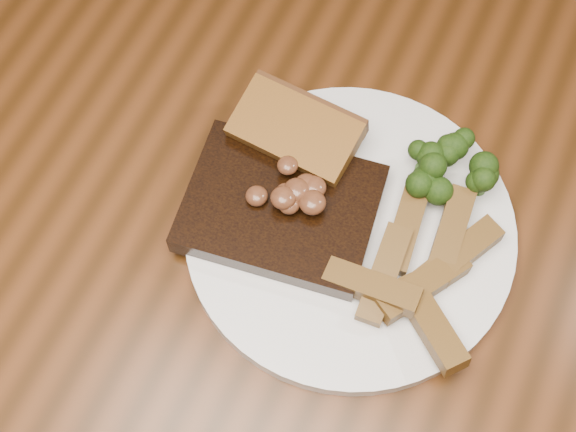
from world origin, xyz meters
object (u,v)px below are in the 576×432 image
object	(u,v)px
potato_wedges	(411,267)
steak	(281,208)
plate	(350,231)
garlic_bread	(295,143)
dining_table	(285,281)

from	to	relation	value
potato_wedges	steak	bearing A→B (deg)	178.34
plate	garlic_bread	xyz separation A→B (m)	(-0.08, 0.05, 0.02)
steak	potato_wedges	distance (m)	0.12
dining_table	plate	xyz separation A→B (m)	(0.05, 0.03, 0.10)
plate	potato_wedges	xyz separation A→B (m)	(0.06, -0.02, 0.02)
dining_table	garlic_bread	bearing A→B (deg)	108.45
steak	potato_wedges	bearing A→B (deg)	-9.25
dining_table	potato_wedges	xyz separation A→B (m)	(0.11, 0.02, 0.12)
plate	steak	world-z (taller)	steak
dining_table	potato_wedges	world-z (taller)	potato_wedges
plate	steak	bearing A→B (deg)	-167.79
plate	garlic_bread	size ratio (longest dim) A/B	2.64
dining_table	steak	bearing A→B (deg)	122.39
steak	garlic_bread	distance (m)	0.07
plate	garlic_bread	distance (m)	0.09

